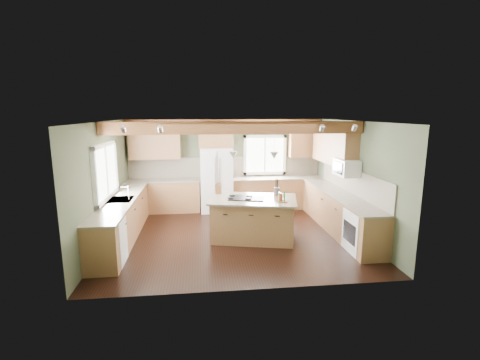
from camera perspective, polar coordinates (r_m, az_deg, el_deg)
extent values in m
plane|color=black|center=(8.11, -0.92, -9.09)|extent=(5.60, 5.60, 0.00)
plane|color=silver|center=(7.61, -0.98, 9.61)|extent=(5.60, 5.60, 0.00)
plane|color=#3F4934|center=(10.21, -2.34, 2.67)|extent=(5.60, 0.00, 5.60)
plane|color=#3F4934|center=(7.99, -21.37, -0.48)|extent=(0.00, 5.00, 5.00)
plane|color=#3F4934|center=(8.49, 18.21, 0.39)|extent=(0.00, 5.00, 5.00)
cube|color=#572C18|center=(7.41, -0.82, 8.57)|extent=(5.55, 0.26, 0.26)
cube|color=#572C18|center=(10.00, -2.35, 9.63)|extent=(5.55, 0.20, 0.10)
cube|color=brown|center=(10.21, -2.33, 2.15)|extent=(5.58, 0.03, 0.58)
cube|color=brown|center=(8.55, 17.94, -0.15)|extent=(0.03, 3.70, 0.58)
cube|color=brown|center=(10.10, -12.35, -2.64)|extent=(2.02, 0.60, 0.88)
cube|color=brown|center=(10.01, -12.46, -0.08)|extent=(2.06, 0.64, 0.04)
cube|color=brown|center=(10.30, 6.13, -2.19)|extent=(2.62, 0.60, 0.88)
cube|color=brown|center=(10.20, 6.19, 0.33)|extent=(2.66, 0.64, 0.04)
cube|color=brown|center=(8.17, -18.81, -6.29)|extent=(0.60, 3.70, 0.88)
cube|color=brown|center=(8.05, -19.02, -3.16)|extent=(0.64, 3.74, 0.04)
cube|color=brown|center=(8.61, 15.90, -5.22)|extent=(0.60, 3.70, 0.88)
cube|color=brown|center=(8.50, 16.06, -2.24)|extent=(0.64, 3.74, 0.04)
cube|color=brown|center=(10.01, -13.79, 5.94)|extent=(1.40, 0.35, 0.90)
cube|color=brown|center=(9.93, -4.04, 7.34)|extent=(0.96, 0.35, 0.70)
cube|color=brown|center=(9.15, 15.11, 5.41)|extent=(0.35, 2.20, 0.90)
cube|color=brown|center=(10.39, 10.54, 6.25)|extent=(0.90, 0.35, 0.90)
cube|color=white|center=(7.98, -21.27, 1.35)|extent=(0.04, 1.60, 1.05)
cube|color=white|center=(10.30, 4.07, 4.13)|extent=(1.10, 0.04, 1.00)
cube|color=#262628|center=(8.05, -19.02, -3.12)|extent=(0.50, 0.65, 0.03)
cylinder|color=#B2B2B7|center=(7.97, -17.82, -2.10)|extent=(0.02, 0.02, 0.28)
cube|color=white|center=(6.97, -20.95, -9.52)|extent=(0.60, 0.60, 0.84)
cube|color=white|center=(7.48, 19.62, -8.01)|extent=(0.60, 0.72, 0.84)
cube|color=white|center=(8.32, 17.07, 1.99)|extent=(0.40, 0.70, 0.38)
cone|color=#B2B2B7|center=(7.55, -1.11, 4.12)|extent=(0.18, 0.18, 0.16)
cone|color=#B2B2B7|center=(7.49, 5.62, 4.01)|extent=(0.18, 0.18, 0.16)
cube|color=white|center=(9.88, -3.89, 0.02)|extent=(0.90, 0.74, 1.80)
cube|color=olive|center=(7.81, 2.16, -6.46)|extent=(1.96, 1.45, 0.88)
cube|color=brown|center=(7.69, 2.19, -3.19)|extent=(2.10, 1.59, 0.04)
cube|color=black|center=(7.69, 1.09, -2.95)|extent=(0.86, 0.67, 0.02)
cube|color=brown|center=(8.12, -3.54, -1.50)|extent=(0.15, 0.12, 0.22)
cylinder|color=#3A332E|center=(8.01, 6.04, -1.87)|extent=(0.15, 0.15, 0.18)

